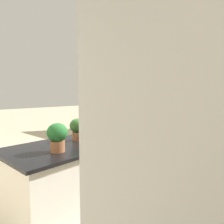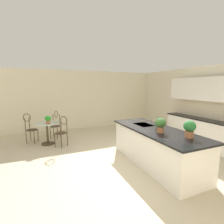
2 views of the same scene
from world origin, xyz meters
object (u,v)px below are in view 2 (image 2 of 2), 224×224
potted_plant_on_table (48,119)px  chair_near_window (30,127)px  bistro_table (47,131)px  chair_by_island (62,130)px  chair_toward_desk (56,123)px  potted_plant_counter_near (160,124)px  vase_on_counter (158,124)px  potted_plant_counter_far (190,128)px

potted_plant_on_table → chair_near_window: bearing=-132.9°
bistro_table → chair_by_island: size_ratio=0.77×
chair_toward_desk → potted_plant_counter_near: bearing=28.9°
bistro_table → chair_near_window: (-0.41, -0.55, 0.13)m
chair_near_window → chair_toward_desk: 0.92m
chair_near_window → vase_on_counter: 4.38m
chair_by_island → potted_plant_counter_far: bearing=36.2°
bistro_table → chair_toward_desk: size_ratio=0.77×
potted_plant_counter_far → vase_on_counter: potted_plant_counter_far is taller
bistro_table → potted_plant_counter_near: bearing=38.4°
bistro_table → chair_by_island: 0.67m
chair_by_island → chair_toward_desk: (-1.18, -0.10, 0.00)m
potted_plant_on_table → potted_plant_counter_far: potted_plant_counter_far is taller
bistro_table → potted_plant_counter_far: potted_plant_counter_far is taller
chair_near_window → potted_plant_counter_far: size_ratio=2.95×
chair_by_island → potted_plant_on_table: chair_by_island is taller
potted_plant_counter_near → potted_plant_counter_far: potted_plant_counter_far is taller
bistro_table → vase_on_counter: bearing=44.2°
chair_by_island → vase_on_counter: 3.05m
potted_plant_on_table → vase_on_counter: (2.50, 2.52, 0.13)m
chair_near_window → potted_plant_counter_near: bearing=40.6°
potted_plant_counter_near → vase_on_counter: bearing=150.5°
bistro_table → potted_plant_on_table: (0.13, 0.04, 0.45)m
chair_by_island → potted_plant_counter_far: 3.82m
potted_plant_on_table → chair_by_island: bearing=48.3°
chair_by_island → potted_plant_counter_near: bearing=37.7°
chair_by_island → potted_plant_counter_near: 3.20m
bistro_table → vase_on_counter: vase_on_counter is taller
bistro_table → potted_plant_on_table: 0.47m
bistro_table → chair_by_island: chair_by_island is taller
bistro_table → potted_plant_on_table: bearing=16.2°
chair_by_island → vase_on_counter: bearing=44.7°
chair_toward_desk → potted_plant_counter_far: bearing=28.9°
potted_plant_on_table → vase_on_counter: bearing=45.3°
chair_toward_desk → potted_plant_counter_far: 4.86m
potted_plant_on_table → potted_plant_counter_far: 4.30m
potted_plant_on_table → potted_plant_counter_near: bearing=39.2°
potted_plant_on_table → potted_plant_counter_near: 3.68m
potted_plant_counter_far → chair_toward_desk: bearing=-151.1°
chair_by_island → potted_plant_counter_near: potted_plant_counter_near is taller
chair_near_window → potted_plant_counter_far: bearing=39.2°
chair_by_island → vase_on_counter: vase_on_counter is taller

